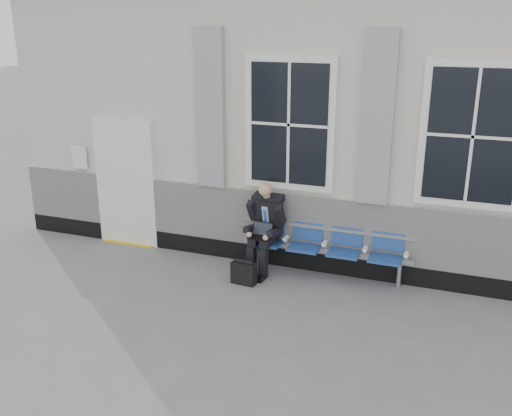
% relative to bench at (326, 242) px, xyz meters
% --- Properties ---
extents(ground, '(70.00, 70.00, 0.00)m').
position_rel_bench_xyz_m(ground, '(1.52, -1.32, -0.55)').
color(ground, slate).
rests_on(ground, ground).
extents(station_building, '(14.40, 4.40, 4.49)m').
position_rel_bench_xyz_m(station_building, '(1.50, 2.15, 1.67)').
color(station_building, beige).
rests_on(station_building, ground).
extents(bench, '(2.60, 0.47, 0.91)m').
position_rel_bench_xyz_m(bench, '(0.00, 0.00, 0.00)').
color(bench, '#9EA0A3').
rests_on(bench, ground).
extents(businessman, '(0.58, 0.78, 1.41)m').
position_rel_bench_xyz_m(businessman, '(-0.91, -0.13, 0.21)').
color(businessman, black).
rests_on(businessman, ground).
extents(briefcase, '(0.38, 0.19, 0.38)m').
position_rel_bench_xyz_m(briefcase, '(-1.05, -0.68, -0.38)').
color(briefcase, black).
rests_on(briefcase, ground).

